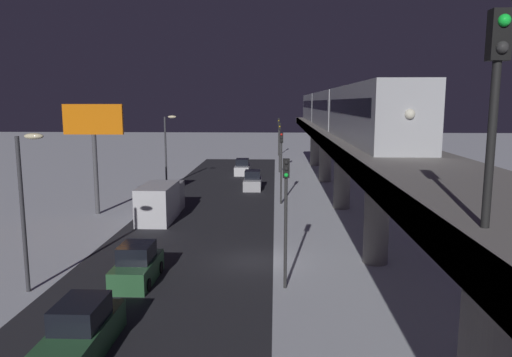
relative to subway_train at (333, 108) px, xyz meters
name	(u,v)px	position (x,y,z in m)	size (l,w,h in m)	color
ground_plane	(253,261)	(6.95, 21.87, -8.46)	(240.00, 240.00, 0.00)	silver
avenue_asphalt	(178,260)	(11.30, 21.87, -8.45)	(11.00, 100.59, 0.01)	#28282D
elevated_railway	(377,163)	(0.09, 21.87, -2.72)	(5.00, 100.59, 6.68)	gray
subway_train	(333,108)	(0.00, 0.00, 0.00)	(2.94, 55.47, 3.40)	#B7BABF
rail_signal	(496,82)	(1.72, 39.56, 0.95)	(0.36, 0.41, 4.00)	black
sedan_green	(137,267)	(12.70, 25.33, -7.67)	(1.91, 4.08, 1.97)	#2D6038
sedan_white	(242,168)	(9.90, -12.18, -7.66)	(1.80, 4.29, 1.97)	silver
sedan_silver	(253,182)	(8.10, -1.56, -7.66)	(1.80, 4.02, 1.97)	#B2B2B7
sedan_green_2	(82,332)	(12.70, 32.45, -7.66)	(1.80, 4.66, 1.97)	#2D6038
box_truck	(161,201)	(14.70, 11.63, -7.11)	(2.40, 7.40, 2.80)	#B2B2B7
traffic_light_near	(286,205)	(5.20, 25.92, -4.26)	(0.32, 0.44, 6.40)	#2D2D2D
traffic_light_mid	(281,158)	(5.20, 5.91, -4.26)	(0.32, 0.44, 6.40)	#2D2D2D
traffic_light_far	(280,140)	(5.20, -14.11, -4.26)	(0.32, 0.44, 6.40)	#2D2D2D
traffic_light_distant	(279,131)	(5.20, -34.12, -4.26)	(0.32, 0.44, 6.40)	#2D2D2D
commercial_billboard	(94,130)	(20.24, 10.45, -1.63)	(4.80, 0.36, 8.90)	#4C4C51
street_lamp_near	(26,194)	(17.37, 26.87, -3.64)	(1.35, 0.44, 7.65)	#38383D
street_lamp_far	(167,142)	(17.37, -3.13, -3.64)	(1.35, 0.44, 7.65)	#38383D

